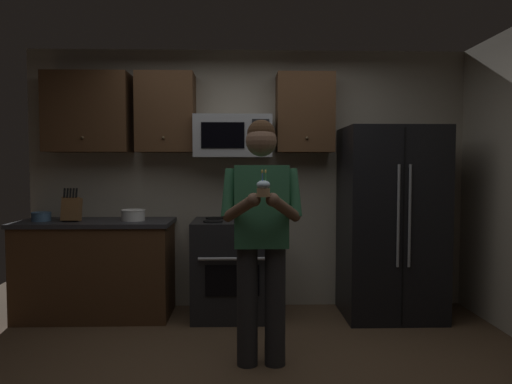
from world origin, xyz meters
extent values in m
plane|color=brown|center=(0.00, 0.00, 0.00)|extent=(6.00, 6.00, 0.00)
cube|color=#B7AD99|center=(0.00, 1.75, 1.30)|extent=(4.40, 0.10, 2.60)
cube|color=black|center=(-0.15, 1.36, 0.46)|extent=(0.76, 0.66, 0.92)
cube|color=black|center=(-0.15, 1.02, 0.42)|extent=(0.48, 0.01, 0.28)
cylinder|color=#99999E|center=(-0.15, 1.00, 0.62)|extent=(0.60, 0.03, 0.03)
cylinder|color=black|center=(-0.33, 1.22, 0.93)|extent=(0.18, 0.18, 0.01)
cylinder|color=black|center=(0.03, 1.22, 0.93)|extent=(0.18, 0.18, 0.01)
cylinder|color=black|center=(-0.33, 1.50, 0.93)|extent=(0.18, 0.18, 0.01)
cylinder|color=black|center=(0.03, 1.50, 0.93)|extent=(0.18, 0.18, 0.01)
cube|color=#9EA0A5|center=(-0.15, 1.48, 1.72)|extent=(0.74, 0.40, 0.40)
cube|color=black|center=(-0.24, 1.28, 1.72)|extent=(0.40, 0.01, 0.24)
cube|color=black|center=(0.11, 1.28, 1.72)|extent=(0.16, 0.01, 0.30)
cube|color=black|center=(1.35, 1.32, 0.90)|extent=(0.90, 0.72, 1.80)
cylinder|color=gray|center=(1.30, 0.94, 1.00)|extent=(0.02, 0.02, 0.90)
cylinder|color=gray|center=(1.40, 0.94, 1.00)|extent=(0.02, 0.02, 0.90)
cube|color=black|center=(1.35, 0.95, 0.90)|extent=(0.01, 0.01, 1.74)
cube|color=#4C301C|center=(-1.55, 1.53, 1.95)|extent=(0.80, 0.34, 0.76)
sphere|color=brown|center=(-1.55, 1.35, 1.70)|extent=(0.03, 0.03, 0.03)
cube|color=#4C301C|center=(-0.80, 1.53, 1.95)|extent=(0.55, 0.34, 0.76)
sphere|color=brown|center=(-0.80, 1.35, 1.70)|extent=(0.03, 0.03, 0.03)
cube|color=#4C301C|center=(0.55, 1.53, 1.95)|extent=(0.55, 0.34, 0.76)
sphere|color=brown|center=(0.55, 1.35, 1.70)|extent=(0.03, 0.03, 0.03)
cube|color=#4C301C|center=(-1.45, 1.38, 0.44)|extent=(1.40, 0.62, 0.88)
cube|color=#2D2D33|center=(-1.45, 1.38, 0.90)|extent=(1.44, 0.66, 0.04)
cube|color=brown|center=(-1.66, 1.33, 1.03)|extent=(0.16, 0.15, 0.24)
cylinder|color=black|center=(-1.71, 1.31, 1.19)|extent=(0.02, 0.04, 0.09)
cylinder|color=black|center=(-1.68, 1.31, 1.19)|extent=(0.02, 0.04, 0.09)
cylinder|color=black|center=(-1.66, 1.31, 1.19)|extent=(0.02, 0.04, 0.09)
cylinder|color=black|center=(-1.63, 1.31, 1.19)|extent=(0.02, 0.04, 0.09)
cylinder|color=black|center=(-1.60, 1.31, 1.19)|extent=(0.02, 0.04, 0.09)
cylinder|color=white|center=(-1.09, 1.36, 0.97)|extent=(0.22, 0.22, 0.10)
torus|color=white|center=(-1.09, 1.36, 1.02)|extent=(0.23, 0.23, 0.01)
cylinder|color=#4C7299|center=(-1.95, 1.35, 0.96)|extent=(0.17, 0.17, 0.08)
torus|color=#4C7299|center=(-1.95, 1.35, 1.00)|extent=(0.18, 0.18, 0.01)
cylinder|color=#262628|center=(-0.03, 0.22, 0.43)|extent=(0.15, 0.15, 0.86)
cylinder|color=#262628|center=(0.17, 0.22, 0.43)|extent=(0.15, 0.15, 0.86)
cube|color=#33724C|center=(0.07, 0.22, 1.15)|extent=(0.38, 0.22, 0.58)
sphere|color=brown|center=(0.07, 0.22, 1.61)|extent=(0.22, 0.22, 0.22)
sphere|color=#382314|center=(0.07, 0.23, 1.66)|extent=(0.20, 0.20, 0.20)
cylinder|color=#33724C|center=(-0.15, 0.19, 1.25)|extent=(0.15, 0.18, 0.35)
cylinder|color=brown|center=(-0.08, 0.03, 1.15)|extent=(0.26, 0.33, 0.21)
sphere|color=brown|center=(0.01, -0.10, 1.22)|extent=(0.09, 0.09, 0.09)
cylinder|color=#33724C|center=(0.30, 0.19, 1.25)|extent=(0.15, 0.18, 0.35)
cylinder|color=brown|center=(0.22, 0.03, 1.15)|extent=(0.26, 0.33, 0.21)
sphere|color=brown|center=(0.13, -0.10, 1.22)|extent=(0.09, 0.09, 0.09)
cylinder|color=#A87F56|center=(0.07, -0.12, 1.26)|extent=(0.08, 0.08, 0.06)
ellipsoid|color=silver|center=(0.07, -0.12, 1.31)|extent=(0.09, 0.09, 0.06)
cylinder|color=#4CBF66|center=(0.09, -0.12, 1.36)|extent=(0.01, 0.01, 0.06)
ellipsoid|color=#FFD159|center=(0.09, -0.12, 1.40)|extent=(0.01, 0.01, 0.02)
cylinder|color=#F2D84C|center=(0.07, -0.11, 1.36)|extent=(0.01, 0.01, 0.06)
ellipsoid|color=#FFD159|center=(0.07, -0.11, 1.40)|extent=(0.01, 0.01, 0.02)
cylinder|color=#4C7FE5|center=(0.07, -0.13, 1.36)|extent=(0.01, 0.01, 0.06)
ellipsoid|color=#FFD159|center=(0.07, -0.13, 1.40)|extent=(0.01, 0.01, 0.02)
camera|label=1|loc=(-0.06, -3.14, 1.43)|focal=33.40mm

